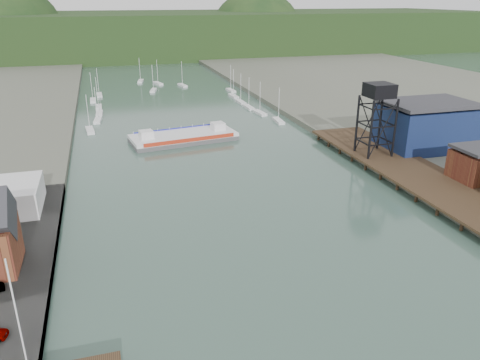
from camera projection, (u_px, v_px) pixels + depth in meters
east_pier at (415, 173)px, 96.09m from camera, size 14.00×70.00×2.45m
flagpole at (17, 314)px, 44.36m from camera, size 0.16×0.16×12.00m
lift_tower at (379, 95)px, 102.15m from camera, size 6.50×6.50×16.00m
blue_shed at (426, 126)px, 111.02m from camera, size 20.50×14.50×11.30m
marina_sailboats at (169, 100)px, 170.40m from camera, size 57.71×92.65×0.90m
distant_hills at (126, 37)px, 311.10m from camera, size 500.00×120.00×80.00m
chain_ferry at (184, 137)px, 123.46m from camera, size 28.64×14.78×3.94m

